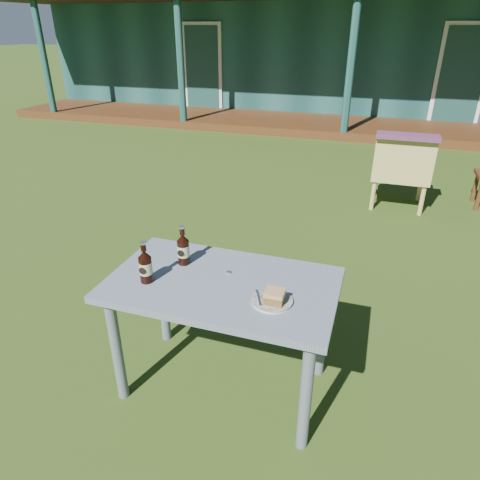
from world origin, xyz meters
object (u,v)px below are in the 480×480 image
(plate, at_px, (272,300))
(cola_bottle_near, at_px, (183,249))
(armchair_left, at_px, (401,168))
(cake_slice, at_px, (275,296))
(cafe_table, at_px, (222,297))
(cola_bottle_far, at_px, (145,266))

(plate, height_order, cola_bottle_near, cola_bottle_near)
(cola_bottle_near, bearing_deg, armchair_left, 68.77)
(cake_slice, bearing_deg, cola_bottle_near, 158.99)
(cake_slice, relative_size, armchair_left, 0.11)
(cafe_table, xyz_separation_m, cake_slice, (0.31, -0.11, 0.15))
(cola_bottle_near, distance_m, armchair_left, 3.39)
(cola_bottle_near, xyz_separation_m, cola_bottle_far, (-0.10, -0.23, 0.00))
(plate, xyz_separation_m, armchair_left, (0.66, 3.35, -0.25))
(plate, bearing_deg, armchair_left, 78.93)
(cola_bottle_near, relative_size, armchair_left, 0.27)
(plate, relative_size, cola_bottle_far, 0.88)
(cafe_table, distance_m, cola_bottle_far, 0.44)
(plate, relative_size, armchair_left, 0.24)
(cola_bottle_near, height_order, cola_bottle_far, cola_bottle_far)
(cola_bottle_far, distance_m, armchair_left, 3.64)
(plate, xyz_separation_m, cola_bottle_far, (-0.67, -0.03, 0.08))
(cola_bottle_far, relative_size, armchair_left, 0.27)
(cake_slice, height_order, armchair_left, armchair_left)
(plate, height_order, armchair_left, armchair_left)
(cake_slice, bearing_deg, cafe_table, 160.24)
(cafe_table, relative_size, cake_slice, 13.04)
(cola_bottle_far, bearing_deg, cafe_table, 18.13)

